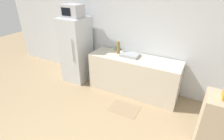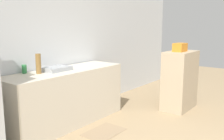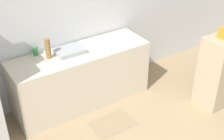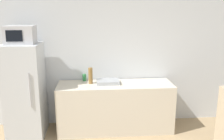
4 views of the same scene
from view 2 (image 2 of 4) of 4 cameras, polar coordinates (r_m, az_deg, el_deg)
The scene contains 9 objects.
wall_back at distance 4.06m, azimuth -15.70°, elevation 6.43°, with size 8.00×0.06×2.60m, color silver.
counter at distance 4.00m, azimuth -10.42°, elevation -6.07°, with size 2.03×0.63×0.86m, color beige.
sink_basin at distance 3.85m, azimuth -12.57°, elevation 0.28°, with size 0.40×0.30×0.06m, color #9EA3A8.
bottle_tall at distance 3.66m, azimuth -16.48°, elevation 1.38°, with size 0.07×0.07×0.28m, color olive.
bottle_short at distance 3.76m, azimuth -19.42°, elevation 0.21°, with size 0.07×0.07×0.12m, color #2D7F42.
shelf_cabinet at distance 4.78m, azimuth 15.24°, elevation -2.27°, with size 0.74×0.43×1.07m, color tan.
basket at distance 4.63m, azimuth 15.27°, elevation 5.01°, with size 0.28×0.18×0.15m, color orange.
jar at distance 4.98m, azimuth 15.00°, elevation 5.07°, with size 0.07×0.07×0.10m, color #232328.
kitchen_rug at distance 3.76m, azimuth -1.84°, elevation -13.93°, with size 0.60×0.41×0.01m, color #937A5B.
Camera 2 is at (-2.40, -0.52, 1.55)m, focal length 40.00 mm.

